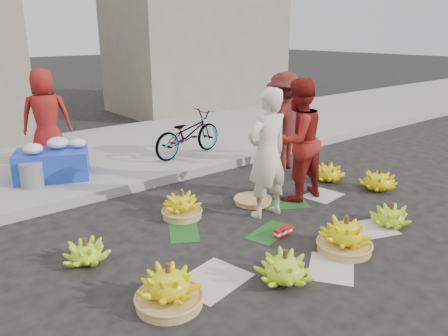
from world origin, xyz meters
TOP-DOWN VIEW (x-y plane):
  - ground at (0.00, 0.00)m, footprint 80.00×80.00m
  - curb at (0.00, 2.20)m, footprint 40.00×0.25m
  - sidewalk at (0.00, 4.30)m, footprint 40.00×4.00m
  - building_right at (4.50, 7.70)m, footprint 5.00×3.00m
  - newspaper_scatter at (0.00, -0.80)m, footprint 3.20×1.80m
  - banana_leaves at (-0.10, 0.20)m, footprint 2.00×1.00m
  - banana_bunch_0 at (-1.85, -0.68)m, footprint 0.69×0.69m
  - banana_bunch_1 at (-0.76, -1.06)m, footprint 0.57×0.57m
  - banana_bunch_2 at (0.22, -1.05)m, footprint 0.66×0.66m
  - banana_bunch_3 at (1.24, -1.00)m, footprint 0.50×0.50m
  - banana_bunch_4 at (2.26, -0.18)m, footprint 0.73×0.73m
  - banana_bunch_5 at (2.01, 0.60)m, footprint 0.54×0.54m
  - banana_bunch_6 at (-2.13, 0.51)m, footprint 0.53×0.53m
  - banana_bunch_7 at (-0.68, 0.87)m, footprint 0.51×0.51m
  - basket_spare at (0.39, 0.65)m, footprint 0.64×0.64m
  - incense_stack at (-0.05, -0.36)m, footprint 0.25×0.09m
  - vendor_cream at (0.23, 0.23)m, footprint 0.64×0.44m
  - vendor_red at (1.00, 0.41)m, footprint 0.86×0.67m
  - man_striped at (1.89, 1.52)m, footprint 1.21×0.86m
  - flower_table at (-1.56, 3.19)m, footprint 1.26×1.06m
  - grey_bucket at (-1.94, 2.99)m, footprint 0.33×0.33m
  - flower_vendor at (-1.33, 4.02)m, footprint 0.95×0.80m
  - bicycle at (0.86, 2.96)m, footprint 0.77×1.62m

SIDE VIEW (x-z plane):
  - ground at x=0.00m, z-range 0.00..0.00m
  - newspaper_scatter at x=0.00m, z-range 0.00..0.01m
  - banana_leaves at x=-0.10m, z-range 0.00..0.01m
  - basket_spare at x=0.39m, z-range 0.00..0.06m
  - incense_stack at x=-0.05m, z-range 0.01..0.11m
  - sidewalk at x=0.00m, z-range 0.00..0.12m
  - curb at x=0.00m, z-range 0.00..0.15m
  - banana_bunch_6 at x=-2.13m, z-range -0.02..0.26m
  - banana_bunch_3 at x=1.24m, z-range -0.02..0.28m
  - banana_bunch_5 at x=2.01m, z-range -0.02..0.31m
  - banana_bunch_1 at x=-0.76m, z-range -0.02..0.32m
  - banana_bunch_7 at x=-0.68m, z-range -0.04..0.34m
  - banana_bunch_4 at x=2.26m, z-range -0.02..0.33m
  - banana_bunch_2 at x=0.22m, z-range -0.03..0.39m
  - banana_bunch_0 at x=-1.85m, z-range -0.03..0.39m
  - grey_bucket at x=-1.94m, z-range 0.12..0.50m
  - flower_table at x=-1.56m, z-range 0.06..0.69m
  - bicycle at x=0.86m, z-range 0.12..0.94m
  - vendor_cream at x=0.23m, z-range 0.00..1.70m
  - man_striped at x=1.89m, z-range 0.00..1.70m
  - vendor_red at x=1.00m, z-range 0.00..1.75m
  - flower_vendor at x=-1.33m, z-range 0.12..1.77m
  - building_right at x=4.50m, z-range 0.00..5.00m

